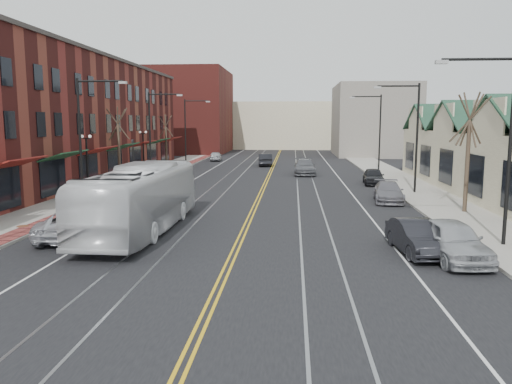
% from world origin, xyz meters
% --- Properties ---
extents(ground, '(160.00, 160.00, 0.00)m').
position_xyz_m(ground, '(0.00, 0.00, 0.00)').
color(ground, black).
rests_on(ground, ground).
extents(sidewalk_left, '(4.00, 120.00, 0.15)m').
position_xyz_m(sidewalk_left, '(-12.00, 20.00, 0.07)').
color(sidewalk_left, gray).
rests_on(sidewalk_left, ground).
extents(sidewalk_right, '(4.00, 120.00, 0.15)m').
position_xyz_m(sidewalk_right, '(12.00, 20.00, 0.07)').
color(sidewalk_right, gray).
rests_on(sidewalk_right, ground).
extents(building_left, '(10.00, 50.00, 11.00)m').
position_xyz_m(building_left, '(-19.00, 27.00, 5.50)').
color(building_left, maroon).
rests_on(building_left, ground).
extents(backdrop_left, '(14.00, 18.00, 14.00)m').
position_xyz_m(backdrop_left, '(-16.00, 70.00, 7.00)').
color(backdrop_left, maroon).
rests_on(backdrop_left, ground).
extents(backdrop_mid, '(22.00, 14.00, 9.00)m').
position_xyz_m(backdrop_mid, '(0.00, 85.00, 4.50)').
color(backdrop_mid, '#C1B694').
rests_on(backdrop_mid, ground).
extents(backdrop_right, '(12.00, 16.00, 11.00)m').
position_xyz_m(backdrop_right, '(15.00, 65.00, 5.50)').
color(backdrop_right, slate).
rests_on(backdrop_right, ground).
extents(streetlight_l_1, '(3.33, 0.25, 8.00)m').
position_xyz_m(streetlight_l_1, '(-11.05, 16.00, 5.03)').
color(streetlight_l_1, black).
rests_on(streetlight_l_1, sidewalk_left).
extents(streetlight_l_2, '(3.33, 0.25, 8.00)m').
position_xyz_m(streetlight_l_2, '(-11.05, 32.00, 5.03)').
color(streetlight_l_2, black).
rests_on(streetlight_l_2, sidewalk_left).
extents(streetlight_l_3, '(3.33, 0.25, 8.00)m').
position_xyz_m(streetlight_l_3, '(-11.05, 48.00, 5.03)').
color(streetlight_l_3, black).
rests_on(streetlight_l_3, sidewalk_left).
extents(streetlight_r_0, '(3.33, 0.25, 8.00)m').
position_xyz_m(streetlight_r_0, '(11.05, 6.00, 5.03)').
color(streetlight_r_0, black).
rests_on(streetlight_r_0, sidewalk_right).
extents(streetlight_r_1, '(3.33, 0.25, 8.00)m').
position_xyz_m(streetlight_r_1, '(11.05, 22.00, 5.03)').
color(streetlight_r_1, black).
rests_on(streetlight_r_1, sidewalk_right).
extents(streetlight_r_2, '(3.33, 0.25, 8.00)m').
position_xyz_m(streetlight_r_2, '(11.05, 38.00, 5.03)').
color(streetlight_r_2, black).
rests_on(streetlight_r_2, sidewalk_right).
extents(lamppost_l_2, '(0.84, 0.28, 4.27)m').
position_xyz_m(lamppost_l_2, '(-12.80, 20.00, 2.20)').
color(lamppost_l_2, black).
rests_on(lamppost_l_2, sidewalk_left).
extents(lamppost_l_3, '(0.84, 0.28, 4.27)m').
position_xyz_m(lamppost_l_3, '(-12.80, 34.00, 2.20)').
color(lamppost_l_3, black).
rests_on(lamppost_l_3, sidewalk_left).
extents(tree_left_near, '(1.78, 1.37, 6.48)m').
position_xyz_m(tree_left_near, '(-12.50, 26.00, 3.51)').
color(tree_left_near, '#382B21').
rests_on(tree_left_near, sidewalk_left).
extents(tree_left_far, '(1.66, 1.28, 6.02)m').
position_xyz_m(tree_left_far, '(-12.50, 42.00, 3.28)').
color(tree_left_far, '#382B21').
rests_on(tree_left_far, sidewalk_left).
extents(tree_right_mid, '(1.90, 1.46, 6.93)m').
position_xyz_m(tree_right_mid, '(12.50, 14.00, 3.75)').
color(tree_right_mid, '#382B21').
rests_on(tree_right_mid, sidewalk_right).
extents(manhole_far, '(0.60, 0.60, 0.02)m').
position_xyz_m(manhole_far, '(-11.20, 8.00, 0.16)').
color(manhole_far, '#592D19').
rests_on(manhole_far, sidewalk_left).
extents(traffic_signal, '(0.18, 0.15, 3.80)m').
position_xyz_m(traffic_signal, '(-10.60, 24.00, 2.35)').
color(traffic_signal, black).
rests_on(traffic_signal, sidewalk_left).
extents(transit_bus, '(2.98, 11.84, 3.29)m').
position_xyz_m(transit_bus, '(-5.00, 7.82, 1.64)').
color(transit_bus, silver).
rests_on(transit_bus, ground).
extents(parked_suv, '(2.63, 5.40, 1.48)m').
position_xyz_m(parked_suv, '(-7.50, 6.31, 0.74)').
color(parked_suv, silver).
rests_on(parked_suv, ground).
extents(parked_car_a, '(2.24, 4.80, 1.59)m').
position_xyz_m(parked_car_a, '(8.67, 3.86, 0.79)').
color(parked_car_a, '#ACAEB4').
rests_on(parked_car_a, ground).
extents(parked_car_b, '(1.89, 4.35, 1.39)m').
position_xyz_m(parked_car_b, '(7.50, 4.71, 0.69)').
color(parked_car_b, black).
rests_on(parked_car_b, ground).
extents(parked_car_c, '(2.34, 4.79, 1.34)m').
position_xyz_m(parked_car_c, '(8.83, 18.13, 0.67)').
color(parked_car_c, slate).
rests_on(parked_car_c, ground).
extents(parked_car_d, '(1.97, 4.26, 1.41)m').
position_xyz_m(parked_car_d, '(9.30, 27.44, 0.71)').
color(parked_car_d, black).
rests_on(parked_car_d, ground).
extents(distant_car_left, '(1.96, 4.62, 1.48)m').
position_xyz_m(distant_car_left, '(-1.00, 44.65, 0.74)').
color(distant_car_left, black).
rests_on(distant_car_left, ground).
extents(distant_car_right, '(2.21, 5.39, 1.56)m').
position_xyz_m(distant_car_right, '(3.57, 34.98, 0.78)').
color(distant_car_right, '#57585D').
rests_on(distant_car_right, ground).
extents(distant_car_far, '(1.94, 3.98, 1.31)m').
position_xyz_m(distant_car_far, '(-8.16, 51.72, 0.65)').
color(distant_car_far, '#A9ABB0').
rests_on(distant_car_far, ground).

